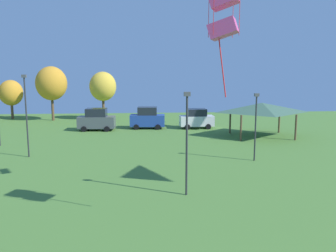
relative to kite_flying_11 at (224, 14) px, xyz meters
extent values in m
cube|color=#E54C93|center=(0.00, 0.00, -0.59)|extent=(1.53, 1.45, 0.91)
cylinder|color=red|center=(-0.52, -0.52, 0.01)|extent=(0.02, 0.02, 1.80)
cylinder|color=red|center=(0.52, -0.52, 0.01)|extent=(0.02, 0.02, 1.80)
cylinder|color=red|center=(-0.52, 0.52, 0.01)|extent=(0.02, 0.02, 1.80)
cylinder|color=red|center=(0.52, 0.52, 0.01)|extent=(0.02, 0.02, 1.80)
cylinder|color=red|center=(0.00, 0.00, -2.18)|extent=(0.38, 0.18, 2.40)
cube|color=#4C5156|center=(-8.62, 26.66, -8.33)|extent=(4.34, 1.99, 1.34)
cube|color=#1E232D|center=(-8.62, 26.66, -7.19)|extent=(2.43, 1.74, 0.94)
cylinder|color=black|center=(-7.36, 25.72, -8.99)|extent=(0.65, 0.26, 0.64)
cylinder|color=black|center=(-7.25, 27.45, -8.99)|extent=(0.65, 0.26, 0.64)
cylinder|color=black|center=(-9.98, 25.88, -8.99)|extent=(0.65, 0.26, 0.64)
cylinder|color=black|center=(-9.88, 27.61, -8.99)|extent=(0.65, 0.26, 0.64)
cube|color=#234299|center=(-2.68, 27.60, -8.32)|extent=(4.23, 2.07, 1.35)
cube|color=#1E232D|center=(-2.68, 27.60, -7.17)|extent=(2.37, 1.80, 0.95)
cylinder|color=black|center=(-1.47, 26.62, -8.99)|extent=(0.65, 0.26, 0.64)
cylinder|color=black|center=(-1.34, 28.41, -8.99)|extent=(0.65, 0.26, 0.64)
cylinder|color=black|center=(-4.02, 26.80, -8.99)|extent=(0.65, 0.26, 0.64)
cylinder|color=black|center=(-3.89, 28.59, -8.99)|extent=(0.65, 0.26, 0.64)
cube|color=silver|center=(3.26, 27.37, -8.39)|extent=(4.10, 1.91, 1.20)
cube|color=#1E232D|center=(3.26, 27.37, -7.37)|extent=(2.27, 1.72, 0.84)
cylinder|color=black|center=(4.54, 26.51, -8.99)|extent=(0.65, 0.24, 0.64)
cylinder|color=black|center=(4.49, 28.30, -8.99)|extent=(0.65, 0.24, 0.64)
cylinder|color=black|center=(2.03, 26.44, -8.99)|extent=(0.65, 0.24, 0.64)
cylinder|color=black|center=(1.98, 28.23, -8.99)|extent=(0.65, 0.24, 0.64)
cylinder|color=brown|center=(6.46, 19.40, -8.01)|extent=(0.20, 0.20, 2.60)
cylinder|color=brown|center=(12.08, 19.40, -8.01)|extent=(0.20, 0.20, 2.60)
cylinder|color=brown|center=(6.46, 23.75, -8.01)|extent=(0.20, 0.20, 2.60)
cylinder|color=brown|center=(12.08, 23.75, -8.01)|extent=(0.20, 0.20, 2.60)
pyramid|color=#3D604C|center=(9.27, 21.57, -6.21)|extent=(7.27, 5.63, 1.00)
cylinder|color=#2D2D33|center=(-0.88, 4.54, -6.50)|extent=(0.12, 0.12, 5.63)
cube|color=#4C4C51|center=(-0.88, 4.54, -3.56)|extent=(0.36, 0.20, 0.24)
cylinder|color=#2D2D33|center=(5.41, 11.79, -6.80)|extent=(0.12, 0.12, 5.03)
cube|color=#4C4C51|center=(5.41, 11.79, -4.17)|extent=(0.36, 0.20, 0.24)
cylinder|color=#2D2D33|center=(-12.60, 14.30, -6.10)|extent=(0.12, 0.12, 6.43)
cube|color=#4C4C51|center=(-12.60, 14.30, -2.76)|extent=(0.36, 0.20, 0.24)
cylinder|color=brown|center=(-21.93, 37.51, -8.06)|extent=(0.36, 0.36, 2.50)
ellipsoid|color=gold|center=(-21.93, 37.51, -5.57)|extent=(3.31, 3.31, 3.64)
cylinder|color=brown|center=(-15.72, 35.51, -7.54)|extent=(0.36, 0.36, 3.55)
ellipsoid|color=gold|center=(-15.72, 35.51, -4.17)|extent=(4.24, 4.24, 4.67)
cylinder|color=brown|center=(-8.76, 35.87, -7.67)|extent=(0.36, 0.36, 3.29)
ellipsoid|color=gold|center=(-8.76, 35.87, -4.63)|extent=(3.73, 3.73, 4.10)
camera|label=1|loc=(-3.37, -14.75, -2.20)|focal=38.00mm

